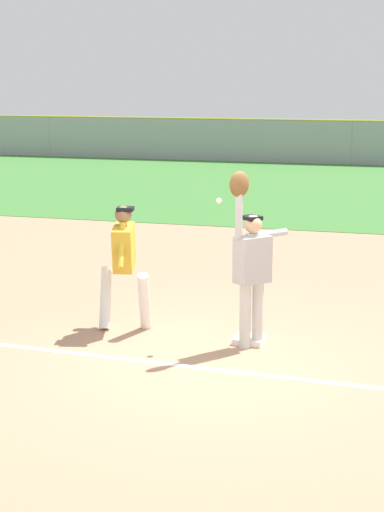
{
  "coord_description": "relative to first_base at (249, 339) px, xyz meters",
  "views": [
    {
      "loc": [
        2.21,
        -8.94,
        3.4
      ],
      "look_at": [
        -0.53,
        1.15,
        1.05
      ],
      "focal_mm": 56.04,
      "sensor_mm": 36.0,
      "label": 1
    }
  ],
  "objects": [
    {
      "name": "ground_plane",
      "position": [
        -0.33,
        -0.87,
        -0.04
      ],
      "size": [
        75.05,
        75.05,
        0.0
      ],
      "primitive_type": "plane",
      "color": "tan"
    },
    {
      "name": "first_base",
      "position": [
        0.0,
        0.0,
        0.0
      ],
      "size": [
        0.4,
        0.4,
        0.08
      ],
      "primitive_type": "cube",
      "rotation": [
        0.0,
        0.0,
        -0.04
      ],
      "color": "white",
      "rests_on": "ground_plane"
    },
    {
      "name": "baseball",
      "position": [
        -0.42,
        -0.03,
        1.82
      ],
      "size": [
        0.07,
        0.07,
        0.07
      ],
      "primitive_type": "sphere",
      "color": "white"
    },
    {
      "name": "parked_car_tan",
      "position": [
        -4.81,
        26.37,
        0.63
      ],
      "size": [
        4.57,
        2.47,
        1.25
      ],
      "rotation": [
        0.0,
        0.0,
        -0.1
      ],
      "color": "tan",
      "rests_on": "ground_plane"
    },
    {
      "name": "outfield_grass",
      "position": [
        -0.33,
        15.13,
        -0.04
      ],
      "size": [
        51.66,
        14.38,
        0.01
      ],
      "primitive_type": "cube",
      "color": "#3D7533",
      "rests_on": "ground_plane"
    },
    {
      "name": "fielder",
      "position": [
        0.03,
        -0.15,
        1.08
      ],
      "size": [
        0.68,
        0.74,
        2.28
      ],
      "rotation": [
        0.0,
        0.0,
        2.41
      ],
      "color": "silver",
      "rests_on": "ground_plane"
    },
    {
      "name": "outfield_fence",
      "position": [
        -0.33,
        22.32,
        0.84
      ],
      "size": [
        51.74,
        0.08,
        1.75
      ],
      "color": "#93999E",
      "rests_on": "ground_plane"
    },
    {
      "name": "runner",
      "position": [
        -1.76,
        0.1,
        0.96
      ],
      "size": [
        0.81,
        0.84,
        1.72
      ],
      "rotation": [
        0.0,
        0.0,
        0.2
      ],
      "color": "white",
      "rests_on": "ground_plane"
    },
    {
      "name": "parked_car_silver",
      "position": [
        0.57,
        26.53,
        0.63
      ],
      "size": [
        4.58,
        2.49,
        1.25
      ],
      "rotation": [
        0.0,
        0.0,
        -0.11
      ],
      "color": "#B7B7BC",
      "rests_on": "ground_plane"
    }
  ]
}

